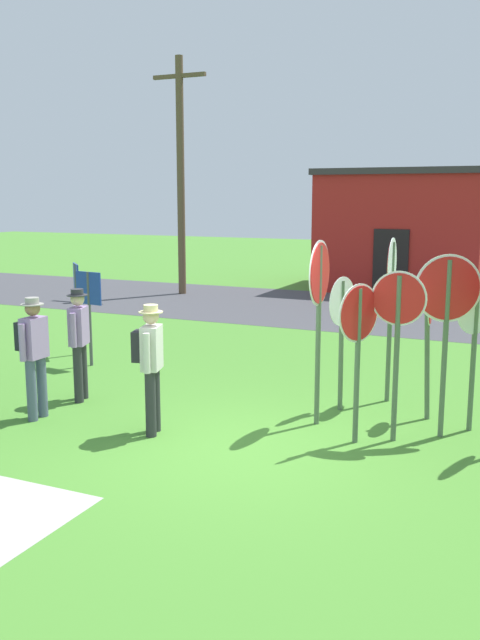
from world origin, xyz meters
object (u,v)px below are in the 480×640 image
Objects in this scene: utility_pole at (181,172)px; stop_sign_rear_right at (429,327)px; stop_sign_far_back at (398,327)px; stop_sign_tallest at (342,321)px; stop_sign_center_cluster at (447,312)px; stop_sign_low_front at (319,298)px; info_panel_middle at (77,292)px; stop_sign_rear_left at (358,336)px; person_on_left at (79,338)px; person_with_sunhat at (150,360)px; stop_sign_leaning_right at (475,326)px; stop_sign_leaning_left at (391,290)px; person_in_dark_shirt at (33,349)px; info_panel_leftmost at (89,301)px.

stop_sign_rear_right is (9.31, -9.69, -2.52)m from utility_pole.
stop_sign_far_back is 1.41m from stop_sign_tallest.
stop_sign_low_front is at bearing -173.77° from stop_sign_center_cluster.
stop_sign_low_front is at bearing -20.34° from info_panel_middle.
stop_sign_rear_left is 0.93× the size of stop_sign_far_back.
stop_sign_rear_left is at bearing -148.01° from stop_sign_far_back.
person_on_left is 0.96× the size of info_panel_middle.
stop_sign_low_front is at bearing 143.90° from stop_sign_rear_left.
utility_pole reaches higher than person_with_sunhat.
stop_sign_rear_right is at bearing 64.39° from stop_sign_rear_left.
stop_sign_leaning_right is at bearing 53.00° from stop_sign_center_cluster.
stop_sign_rear_left is (8.67, -11.03, -2.44)m from utility_pole.
stop_sign_rear_left reaches higher than info_panel_middle.
stop_sign_low_front is at bearing -97.94° from stop_sign_tallest.
person_with_sunhat is (-2.52, -2.77, -0.72)m from stop_sign_leaning_left.
stop_sign_leaning_left reaches higher than stop_sign_far_back.
utility_pole reaches higher than stop_sign_tallest.
person_with_sunhat is at bearing 3.98° from person_in_dark_shirt.
stop_sign_center_cluster reaches higher than person_with_sunhat.
person_in_dark_shirt is at bearing -70.27° from utility_pole.
stop_sign_leaning_left is 3.81m from person_with_sunhat.
utility_pole is at bearing 111.49° from person_on_left.
person_in_dark_shirt is (4.28, -11.95, -2.83)m from utility_pole.
stop_sign_leaning_right is at bearing -34.07° from stop_sign_leaning_left.
info_panel_middle is at bearing 140.29° from info_panel_leftmost.
stop_sign_rear_left is 1.13× the size of info_panel_middle.
stop_sign_tallest is (-0.57, 1.25, -0.06)m from stop_sign_rear_left.
utility_pole is at bearing 105.54° from info_panel_middle.
stop_sign_tallest is (0.10, 0.75, -0.43)m from stop_sign_low_front.
stop_sign_rear_right is 1.49m from stop_sign_rear_left.
stop_sign_rear_right is 5.17m from person_on_left.
info_panel_leftmost is at bearing 112.18° from person_in_dark_shirt.
stop_sign_far_back is 4.81m from person_on_left.
stop_sign_far_back is (-0.85, -0.82, 0.05)m from stop_sign_leaning_right.
person_in_dark_shirt is at bearing -67.82° from info_panel_leftmost.
person_with_sunhat is (-2.99, -1.06, -0.48)m from stop_sign_far_back.
stop_sign_rear_right is 7.08m from info_panel_middle.
stop_sign_leaning_right is 1.20× the size of info_panel_leftmost.
stop_sign_low_front is 1.66m from stop_sign_center_cluster.
stop_sign_low_front reaches higher than stop_sign_leaning_left.
stop_sign_center_cluster is 5.62m from person_in_dark_shirt.
person_on_left is 2.25m from info_panel_leftmost.
stop_sign_leaning_left reaches higher than info_panel_leftmost.
stop_sign_leaning_left is 1.27× the size of stop_sign_rear_right.
info_panel_middle is at bearing -74.46° from utility_pole.
person_on_left is at bearing -156.08° from stop_sign_leaning_left.
stop_sign_rear_right is at bearing 115.72° from stop_sign_center_cluster.
stop_sign_tallest is at bearing -8.01° from info_panel_leftmost.
person_in_dark_shirt is at bearing -61.07° from info_panel_middle.
stop_sign_tallest reaches higher than person_with_sunhat.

